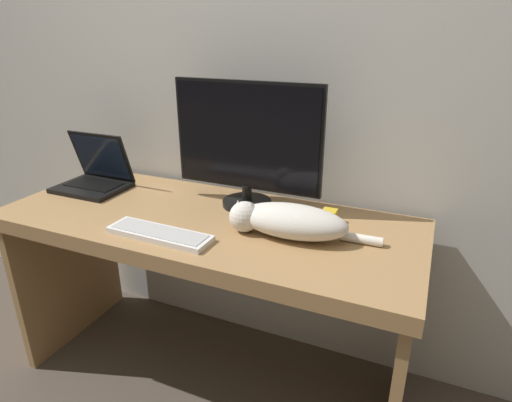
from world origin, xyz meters
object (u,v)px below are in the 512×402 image
(laptop, at_px, (95,177))
(external_keyboard, at_px, (159,234))
(monitor, at_px, (247,144))
(cat, at_px, (287,220))

(laptop, distance_m, external_keyboard, 0.63)
(monitor, relative_size, external_keyboard, 1.57)
(monitor, xyz_separation_m, laptop, (-0.72, -0.09, -0.21))
(monitor, bearing_deg, laptop, -173.00)
(laptop, xyz_separation_m, cat, (0.96, -0.11, 0.01))
(laptop, relative_size, external_keyboard, 0.77)
(monitor, relative_size, cat, 1.16)
(external_keyboard, bearing_deg, cat, 26.35)
(monitor, height_order, laptop, monitor)
(monitor, bearing_deg, external_keyboard, -112.54)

